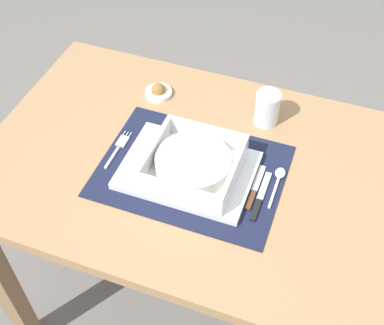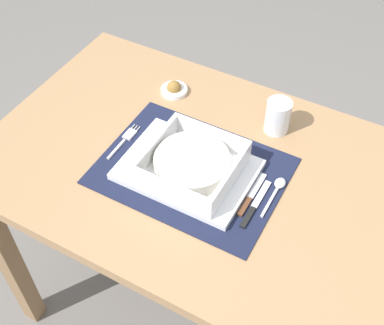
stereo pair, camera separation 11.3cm
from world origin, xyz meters
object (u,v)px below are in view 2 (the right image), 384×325
at_px(drinking_glass, 278,118).
at_px(butter_knife, 254,207).
at_px(bread_knife, 250,197).
at_px(porridge_bowl, 192,165).
at_px(fork, 125,139).
at_px(spoon, 278,187).
at_px(condiment_saucer, 174,89).
at_px(dining_table, 197,192).

bearing_deg(drinking_glass, butter_knife, -78.14).
xyz_separation_m(bread_knife, drinking_glass, (-0.03, 0.23, 0.03)).
height_order(butter_knife, bread_knife, same).
bearing_deg(porridge_bowl, fork, 173.09).
distance_m(spoon, drinking_glass, 0.19).
distance_m(porridge_bowl, drinking_glass, 0.26).
bearing_deg(butter_knife, spoon, 75.05).
relative_size(fork, butter_knife, 0.90).
relative_size(fork, condiment_saucer, 1.79).
bearing_deg(condiment_saucer, drinking_glass, -0.22).
height_order(dining_table, porridge_bowl, porridge_bowl).
bearing_deg(butter_knife, drinking_glass, 105.48).
relative_size(drinking_glass, condiment_saucer, 1.23).
distance_m(porridge_bowl, butter_knife, 0.16).
xyz_separation_m(dining_table, porridge_bowl, (0.01, -0.04, 0.15)).
height_order(butter_knife, drinking_glass, drinking_glass).
height_order(fork, bread_knife, bread_knife).
relative_size(dining_table, spoon, 8.47).
bearing_deg(dining_table, butter_knife, -18.41).
bearing_deg(dining_table, drinking_glass, 58.93).
height_order(dining_table, bread_knife, bread_knife).
distance_m(fork, bread_knife, 0.34).
bearing_deg(drinking_glass, porridge_bowl, -114.33).
relative_size(porridge_bowl, condiment_saucer, 2.79).
xyz_separation_m(spoon, condiment_saucer, (-0.37, 0.18, 0.00)).
relative_size(fork, drinking_glass, 1.46).
bearing_deg(condiment_saucer, fork, -93.40).
xyz_separation_m(porridge_bowl, bread_knife, (0.14, 0.01, -0.04)).
bearing_deg(fork, drinking_glass, 31.22).
distance_m(porridge_bowl, bread_knife, 0.15).
bearing_deg(bread_knife, spoon, 52.23).
xyz_separation_m(fork, drinking_glass, (0.30, 0.21, 0.03)).
height_order(dining_table, butter_knife, butter_knife).
bearing_deg(porridge_bowl, drinking_glass, 65.67).
bearing_deg(fork, bread_knife, -6.55).
xyz_separation_m(dining_table, bread_knife, (0.15, -0.04, 0.11)).
height_order(dining_table, drinking_glass, drinking_glass).
bearing_deg(bread_knife, porridge_bowl, -175.96).
relative_size(dining_table, bread_knife, 7.64).
height_order(fork, condiment_saucer, condiment_saucer).
distance_m(porridge_bowl, fork, 0.20).
xyz_separation_m(dining_table, fork, (-0.19, -0.02, 0.11)).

